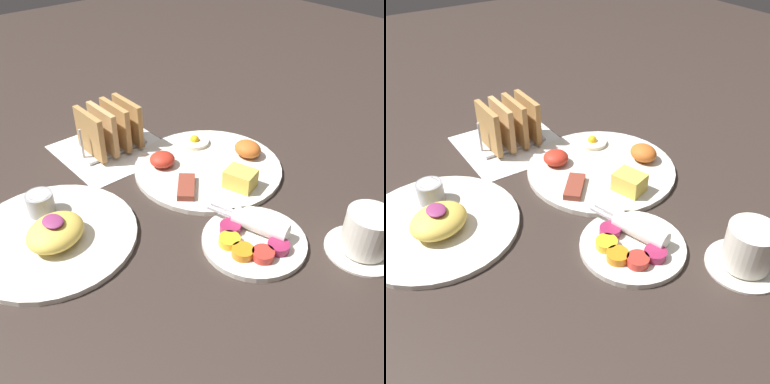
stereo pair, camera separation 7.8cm
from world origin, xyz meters
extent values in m
plane|color=#332823|center=(0.00, 0.00, 0.00)|extent=(3.00, 3.00, 0.00)
cube|color=white|center=(-0.20, 0.04, 0.00)|extent=(0.22, 0.22, 0.00)
cylinder|color=silver|center=(-0.01, 0.15, 0.01)|extent=(0.30, 0.30, 0.01)
cube|color=#E5C64C|center=(0.09, 0.14, 0.03)|extent=(0.07, 0.06, 0.04)
ellipsoid|color=#C66023|center=(0.02, 0.24, 0.03)|extent=(0.06, 0.05, 0.03)
cylinder|color=#F4EACC|center=(-0.09, 0.19, 0.01)|extent=(0.06, 0.06, 0.01)
sphere|color=yellow|center=(-0.09, 0.19, 0.02)|extent=(0.02, 0.02, 0.02)
ellipsoid|color=red|center=(-0.07, 0.08, 0.02)|extent=(0.05, 0.05, 0.03)
cube|color=brown|center=(0.03, 0.06, 0.02)|extent=(0.08, 0.07, 0.01)
cylinder|color=silver|center=(0.21, 0.05, 0.01)|extent=(0.17, 0.17, 0.01)
cylinder|color=#99234C|center=(0.17, 0.04, 0.02)|extent=(0.04, 0.04, 0.01)
cylinder|color=gold|center=(0.19, 0.02, 0.02)|extent=(0.04, 0.04, 0.01)
cylinder|color=orange|center=(0.22, 0.01, 0.02)|extent=(0.04, 0.04, 0.01)
cylinder|color=red|center=(0.25, 0.03, 0.02)|extent=(0.04, 0.04, 0.01)
cylinder|color=#99234C|center=(0.25, 0.06, 0.02)|extent=(0.04, 0.04, 0.01)
cylinder|color=white|center=(0.20, 0.08, 0.03)|extent=(0.10, 0.06, 0.03)
cube|color=silver|center=(0.13, 0.05, 0.03)|extent=(0.05, 0.02, 0.00)
cube|color=silver|center=(0.13, 0.06, 0.03)|extent=(0.05, 0.02, 0.00)
cylinder|color=silver|center=(-0.02, -0.19, 0.01)|extent=(0.29, 0.29, 0.01)
ellipsoid|color=#EAC651|center=(0.00, -0.19, 0.03)|extent=(0.12, 0.13, 0.04)
ellipsoid|color=#8C3366|center=(0.00, -0.19, 0.05)|extent=(0.04, 0.03, 0.01)
cylinder|color=#99999E|center=(-0.09, -0.18, 0.03)|extent=(0.05, 0.05, 0.04)
cylinder|color=white|center=(-0.09, -0.18, 0.05)|extent=(0.04, 0.04, 0.01)
cube|color=#B7B7BC|center=(-0.20, 0.04, 0.01)|extent=(0.06, 0.15, 0.01)
cube|color=#AD7F47|center=(-0.20, -0.01, 0.06)|extent=(0.10, 0.01, 0.10)
cube|color=tan|center=(-0.20, 0.02, 0.06)|extent=(0.10, 0.01, 0.10)
cube|color=#AE8048|center=(-0.20, 0.05, 0.06)|extent=(0.10, 0.01, 0.10)
cube|color=#AB7D45|center=(-0.20, 0.09, 0.06)|extent=(0.10, 0.01, 0.10)
cylinder|color=#B7B7BC|center=(-0.20, -0.03, 0.04)|extent=(0.01, 0.01, 0.07)
cylinder|color=#B7B7BC|center=(-0.20, 0.11, 0.04)|extent=(0.01, 0.01, 0.07)
cylinder|color=silver|center=(0.34, 0.18, 0.00)|extent=(0.12, 0.12, 0.01)
cylinder|color=silver|center=(0.34, 0.18, 0.04)|extent=(0.08, 0.08, 0.07)
cylinder|color=#381E0F|center=(0.34, 0.18, 0.07)|extent=(0.06, 0.06, 0.01)
camera|label=1|loc=(0.54, -0.36, 0.50)|focal=40.00mm
camera|label=2|loc=(0.58, -0.30, 0.50)|focal=40.00mm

